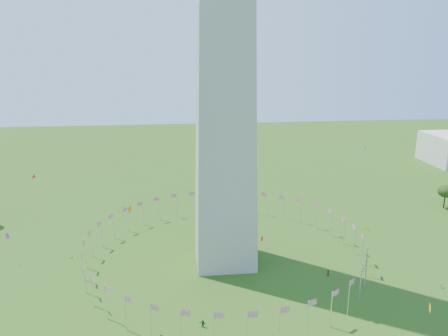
# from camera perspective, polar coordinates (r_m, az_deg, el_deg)

# --- Properties ---
(flag_ring) EXTENTS (80.24, 80.24, 9.00)m
(flag_ring) POSITION_cam_1_polar(r_m,az_deg,el_deg) (130.81, 0.09, -10.27)
(flag_ring) COLOR silver
(flag_ring) RESTS_ON ground
(kites_aloft) EXTENTS (116.65, 73.93, 30.74)m
(kites_aloft) POSITION_cam_1_polar(r_m,az_deg,el_deg) (102.13, 9.96, -8.10)
(kites_aloft) COLOR yellow
(kites_aloft) RESTS_ON ground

